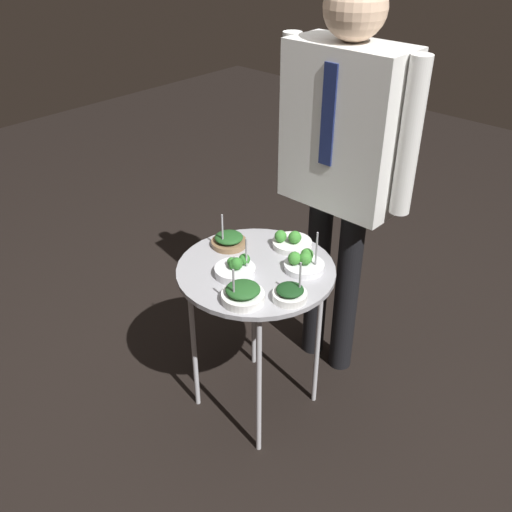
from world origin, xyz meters
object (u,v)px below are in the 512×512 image
Objects in this scene: bowl_broccoli_mid_right at (236,269)px; bowl_broccoli_center at (291,241)px; bowl_spinach_near_rim at (229,240)px; bowl_spinach_far_rim at (290,294)px; bowl_broccoli_mid_left at (304,263)px; serving_cart at (256,281)px; bowl_spinach_back_right at (243,294)px; waiter_figure at (343,148)px.

bowl_broccoli_center is (0.02, 0.28, -0.00)m from bowl_broccoli_mid_right.
bowl_spinach_near_rim is (-0.16, 0.12, -0.00)m from bowl_broccoli_mid_right.
bowl_spinach_far_rim is at bearing 3.94° from bowl_broccoli_mid_right.
bowl_spinach_far_rim is at bearing -15.48° from bowl_spinach_near_rim.
bowl_broccoli_center is (-0.21, 0.26, -0.00)m from bowl_spinach_far_rim.
bowl_broccoli_mid_right is (-0.15, -0.19, -0.00)m from bowl_broccoli_mid_left.
bowl_broccoli_mid_right reaches higher than bowl_broccoli_center.
serving_cart is at bearing -89.38° from bowl_broccoli_center.
serving_cart is at bearing -13.89° from bowl_spinach_near_rim.
bowl_broccoli_mid_right is 0.28m from bowl_broccoli_center.
waiter_figure is (-0.06, 0.60, 0.32)m from bowl_spinach_back_right.
bowl_broccoli_center is at bearing 146.03° from bowl_broccoli_mid_left.
bowl_broccoli_mid_left reaches higher than bowl_spinach_back_right.
waiter_figure is (0.05, 0.23, 0.32)m from bowl_broccoli_center.
bowl_broccoli_mid_left is at bearing 84.60° from bowl_spinach_back_right.
bowl_spinach_back_right reaches higher than serving_cart.
waiter_figure is (0.04, 0.43, 0.40)m from serving_cart.
bowl_broccoli_mid_right is at bearing -105.90° from serving_cart.
serving_cart is 0.20m from bowl_spinach_near_rim.
bowl_spinach_back_right is at bearing -59.58° from serving_cart.
bowl_spinach_near_rim is 0.99× the size of bowl_broccoli_center.
bowl_spinach_back_right is 0.68m from waiter_figure.
waiter_figure reaches higher than bowl_broccoli_mid_left.
bowl_spinach_far_rim is 0.15m from bowl_spinach_back_right.
bowl_broccoli_mid_right is at bearing -128.74° from bowl_broccoli_mid_left.
bowl_spinach_far_rim is (0.21, -0.06, 0.08)m from serving_cart.
bowl_spinach_near_rim is at bearing 142.35° from bowl_spinach_back_right.
bowl_spinach_back_right is at bearing -37.65° from bowl_spinach_near_rim.
bowl_broccoli_mid_right is 1.01× the size of bowl_spinach_far_rim.
bowl_spinach_far_rim is (0.23, 0.02, -0.00)m from bowl_broccoli_mid_right.
bowl_broccoli_mid_left reaches higher than serving_cart.
bowl_spinach_far_rim reaches higher than serving_cart.
bowl_broccoli_mid_right is 0.23m from bowl_spinach_far_rim.
bowl_spinach_far_rim is 0.61m from waiter_figure.
waiter_figure reaches higher than bowl_broccoli_center.
bowl_spinach_far_rim is 0.95× the size of bowl_broccoli_center.
bowl_spinach_far_rim is at bearing -50.89° from bowl_broccoli_center.
bowl_spinach_near_rim is 0.24m from bowl_broccoli_center.
bowl_broccoli_center is (0.18, 0.15, -0.00)m from bowl_spinach_near_rim.
bowl_spinach_far_rim is at bearing -71.27° from waiter_figure.
waiter_figure is at bearing 59.66° from bowl_spinach_near_rim.
bowl_broccoli_mid_right is 0.20m from bowl_spinach_near_rim.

